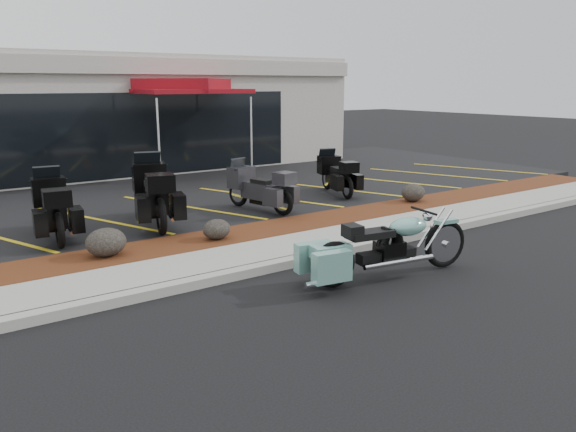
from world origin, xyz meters
TOP-DOWN VIEW (x-y plane):
  - ground at (0.00, 0.00)m, footprint 90.00×90.00m
  - curb at (0.00, 0.90)m, footprint 24.00×0.25m
  - sidewalk at (0.00, 1.60)m, footprint 24.00×1.20m
  - mulch_bed at (0.00, 2.80)m, footprint 24.00×1.20m
  - upper_lot at (0.00, 8.20)m, footprint 26.00×9.60m
  - dealership_building at (0.00, 14.47)m, footprint 18.00×8.16m
  - boulder_left at (-2.89, 2.78)m, footprint 0.69×0.58m
  - boulder_mid at (-0.81, 2.66)m, footprint 0.55×0.46m
  - boulder_right at (4.94, 2.98)m, footprint 0.64×0.53m
  - hero_cruiser at (1.77, -0.66)m, footprint 3.18×1.25m
  - touring_black_front at (-3.21, 5.37)m, footprint 1.12×2.32m
  - touring_black_mid at (-1.09, 5.34)m, footprint 1.54×2.66m
  - touring_grey at (1.04, 5.04)m, footprint 1.20×2.15m
  - touring_black_rear at (4.21, 5.55)m, footprint 1.33×2.13m
  - traffic_cone at (-0.12, 7.22)m, footprint 0.32×0.32m
  - popup_canopy at (2.05, 10.14)m, footprint 3.45×3.45m

SIDE VIEW (x-z plane):
  - ground at x=0.00m, z-range 0.00..0.00m
  - curb at x=0.00m, z-range 0.00..0.15m
  - sidewalk at x=0.00m, z-range 0.00..0.15m
  - upper_lot at x=0.00m, z-range 0.00..0.15m
  - mulch_bed at x=0.00m, z-range 0.00..0.16m
  - boulder_mid at x=-0.81m, z-range 0.16..0.55m
  - traffic_cone at x=-0.12m, z-range 0.15..0.57m
  - boulder_right at x=4.94m, z-range 0.16..0.61m
  - boulder_left at x=-2.89m, z-range 0.16..0.65m
  - hero_cruiser at x=1.77m, z-range 0.00..1.09m
  - touring_black_rear at x=4.21m, z-range 0.15..1.31m
  - touring_grey at x=1.04m, z-range 0.15..1.33m
  - touring_black_front at x=-3.21m, z-range 0.15..1.45m
  - touring_black_mid at x=-1.09m, z-range 0.15..1.60m
  - dealership_building at x=0.00m, z-range 0.01..4.01m
  - popup_canopy at x=2.05m, z-range 1.41..4.48m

